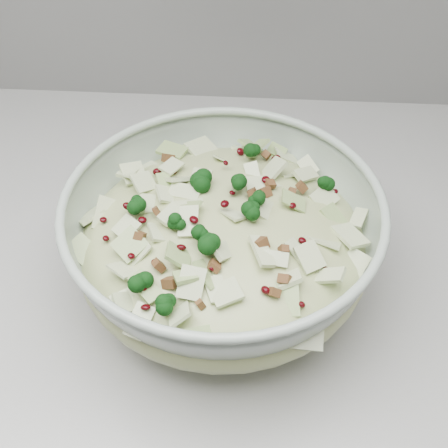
% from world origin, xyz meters
% --- Properties ---
extents(counter, '(3.60, 0.60, 0.90)m').
position_xyz_m(counter, '(0.00, 1.70, 0.45)').
color(counter, '#A3A39E').
rests_on(counter, floor).
extents(mixing_bowl, '(0.41, 0.41, 0.13)m').
position_xyz_m(mixing_bowl, '(-0.29, 1.60, 0.97)').
color(mixing_bowl, '#A2B3A3').
rests_on(mixing_bowl, counter).
extents(salad, '(0.37, 0.37, 0.13)m').
position_xyz_m(salad, '(-0.29, 1.60, 0.99)').
color(salad, '#B5BD81').
rests_on(salad, mixing_bowl).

